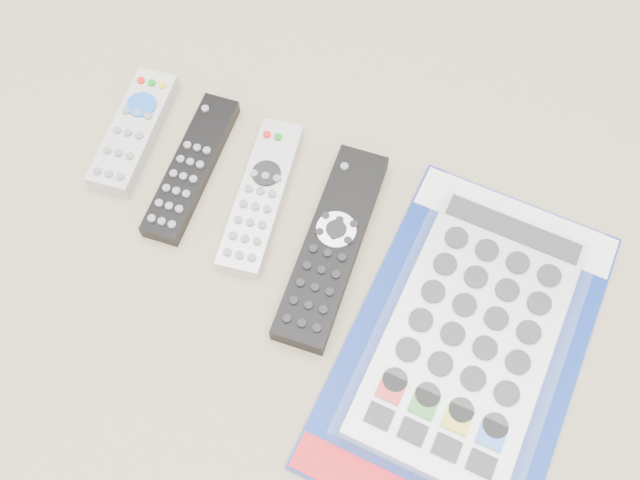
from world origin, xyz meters
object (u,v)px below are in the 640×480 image
at_px(remote_small_grey, 134,131).
at_px(remote_silver_dvd, 261,196).
at_px(jumbo_remote_packaged, 470,336).
at_px(remote_slim_black, 191,168).
at_px(remote_large_black, 332,245).

relative_size(remote_small_grey, remote_silver_dvd, 0.86).
xyz_separation_m(remote_small_grey, jumbo_remote_packaged, (0.44, -0.07, 0.01)).
xyz_separation_m(remote_silver_dvd, jumbo_remote_packaged, (0.26, -0.06, 0.01)).
bearing_deg(jumbo_remote_packaged, remote_slim_black, 170.74).
relative_size(remote_small_grey, jumbo_remote_packaged, 0.46).
bearing_deg(remote_small_grey, jumbo_remote_packaged, -19.30).
bearing_deg(remote_large_black, remote_silver_dvd, 160.56).
bearing_deg(remote_slim_black, jumbo_remote_packaged, -16.49).
distance_m(remote_small_grey, jumbo_remote_packaged, 0.44).
relative_size(remote_silver_dvd, jumbo_remote_packaged, 0.53).
distance_m(remote_silver_dvd, jumbo_remote_packaged, 0.27).
bearing_deg(jumbo_remote_packaged, remote_small_grey, 170.69).
bearing_deg(jumbo_remote_packaged, remote_large_black, 167.83).
relative_size(remote_small_grey, remote_slim_black, 0.87).
xyz_separation_m(remote_small_grey, remote_silver_dvd, (0.17, -0.01, -0.00)).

